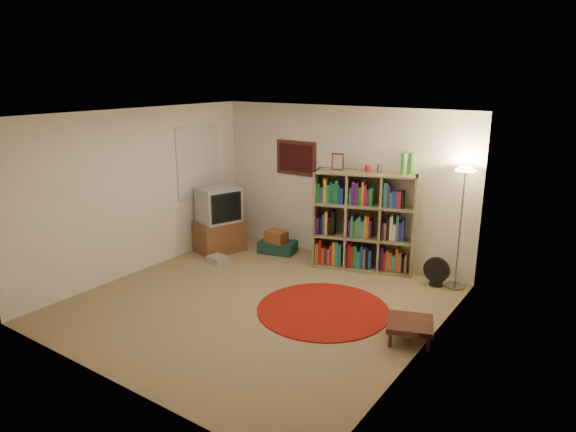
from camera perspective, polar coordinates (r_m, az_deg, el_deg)
name	(u,v)px	position (r m, az deg, el deg)	size (l,w,h in m)	color
room	(254,212)	(6.65, -3.78, 0.48)	(4.54, 4.54, 2.54)	#86704E
bookshelf	(363,222)	(8.05, 8.29, -0.71)	(1.61, 0.89, 1.86)	#776D4F
floor_lamp	(464,187)	(7.45, 18.97, 3.02)	(0.42, 0.42, 1.78)	gray
floor_fan	(436,272)	(7.77, 16.17, -5.96)	(0.38, 0.21, 0.43)	black
tv_stand	(219,221)	(8.88, -7.65, -0.54)	(0.77, 0.91, 1.13)	brown
dvd_box	(218,259)	(8.51, -7.83, -4.75)	(0.33, 0.29, 0.10)	#A0A1A5
suitcase	(278,247)	(8.86, -1.16, -3.44)	(0.69, 0.52, 0.20)	#133428
wicker_basket	(276,237)	(8.77, -1.32, -2.30)	(0.35, 0.25, 0.20)	brown
paper_towel	(323,257)	(8.31, 3.90, -4.57)	(0.13, 0.13, 0.26)	silver
red_rug	(323,310)	(6.83, 3.91, -10.34)	(1.74, 1.74, 0.02)	maroon
side_table	(410,324)	(6.19, 13.41, -11.65)	(0.67, 0.67, 0.24)	#3A1814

